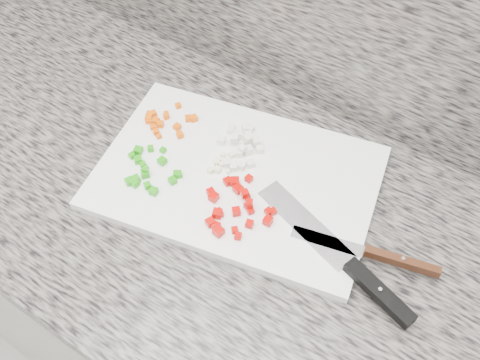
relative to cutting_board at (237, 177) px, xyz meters
The scene contains 10 objects.
cabinet 0.48m from the cutting_board, 62.46° to the right, with size 3.92×0.62×0.86m, color silver.
countertop 0.07m from the cutting_board, 62.46° to the right, with size 3.96×0.64×0.04m, color #69645C.
cutting_board is the anchor object (origin of this frame).
carrot_pile 0.18m from the cutting_board, behind, with size 0.09×0.09×0.01m.
onion_pile 0.06m from the cutting_board, 117.03° to the left, with size 0.09×0.11×0.02m.
green_pepper_pile 0.15m from the cutting_board, 147.43° to the right, with size 0.11×0.10×0.02m.
red_pepper_pile 0.07m from the cutting_board, 59.23° to the right, with size 0.12×0.13×0.02m.
garlic_pile 0.03m from the cutting_board, behind, with size 0.04×0.06×0.01m.
chef_knife 0.25m from the cutting_board, 12.62° to the right, with size 0.31×0.13×0.02m.
paring_knife 0.28m from the cutting_board, ahead, with size 0.23×0.07×0.02m.
Camera 1 is at (0.29, 1.02, 1.64)m, focal length 40.00 mm.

